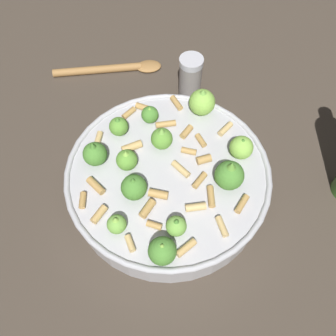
% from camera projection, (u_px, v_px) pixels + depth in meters
% --- Properties ---
extents(ground_plane, '(2.40, 2.40, 0.00)m').
position_uv_depth(ground_plane, '(168.00, 190.00, 0.63)').
color(ground_plane, '#42382D').
extents(cooking_pan, '(0.32, 0.32, 0.11)m').
position_uv_depth(cooking_pan, '(168.00, 178.00, 0.60)').
color(cooking_pan, '#B7B7BC').
rests_on(cooking_pan, ground).
extents(pepper_shaker, '(0.04, 0.04, 0.10)m').
position_uv_depth(pepper_shaker, '(190.00, 80.00, 0.70)').
color(pepper_shaker, gray).
rests_on(pepper_shaker, ground).
extents(wooden_spoon, '(0.16, 0.19, 0.02)m').
position_uv_depth(wooden_spoon, '(114.00, 69.00, 0.78)').
color(wooden_spoon, '#9E703D').
rests_on(wooden_spoon, ground).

